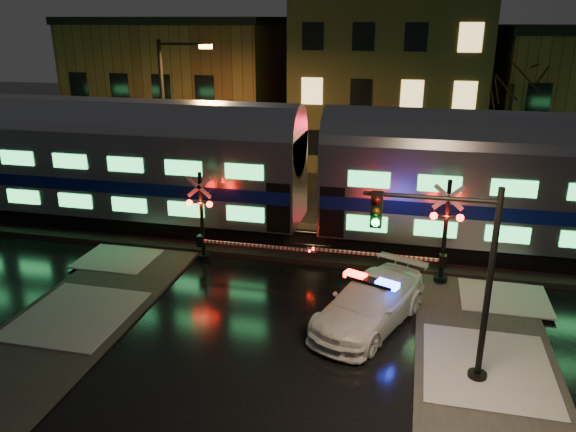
% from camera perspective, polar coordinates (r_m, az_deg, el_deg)
% --- Properties ---
extents(ground, '(120.00, 120.00, 0.00)m').
position_cam_1_polar(ground, '(20.22, -0.07, -8.33)').
color(ground, black).
rests_on(ground, ground).
extents(ballast, '(90.00, 4.20, 0.24)m').
position_cam_1_polar(ballast, '(24.61, 2.58, -2.77)').
color(ballast, black).
rests_on(ballast, ground).
extents(sidewalk_left, '(4.00, 20.00, 0.12)m').
position_cam_1_polar(sidewalk_left, '(18.16, -25.93, -13.80)').
color(sidewalk_left, '#2D2D2D').
rests_on(sidewalk_left, ground).
extents(building_left, '(14.00, 10.00, 9.00)m').
position_cam_1_polar(building_left, '(43.23, -10.53, 12.62)').
color(building_left, '#51371F').
rests_on(building_left, ground).
extents(building_mid, '(12.00, 11.00, 11.50)m').
position_cam_1_polar(building_mid, '(40.14, 10.37, 13.92)').
color(building_mid, brown).
rests_on(building_mid, ground).
extents(train, '(51.00, 3.12, 5.92)m').
position_cam_1_polar(train, '(23.58, 2.48, 4.61)').
color(train, black).
rests_on(train, ballast).
extents(police_car, '(3.94, 5.64, 1.68)m').
position_cam_1_polar(police_car, '(18.46, 8.31, -8.76)').
color(police_car, white).
rests_on(police_car, ground).
extents(crossing_signal_right, '(5.72, 0.65, 4.05)m').
position_cam_1_polar(crossing_signal_right, '(21.21, 14.61, -2.64)').
color(crossing_signal_right, black).
rests_on(crossing_signal_right, ground).
extents(crossing_signal_left, '(5.30, 0.63, 3.75)m').
position_cam_1_polar(crossing_signal_left, '(22.61, -7.94, -1.13)').
color(crossing_signal_left, black).
rests_on(crossing_signal_left, ground).
extents(traffic_light, '(3.60, 0.67, 5.56)m').
position_cam_1_polar(traffic_light, '(15.31, 16.53, -6.42)').
color(traffic_light, black).
rests_on(traffic_light, ground).
extents(streetlight, '(2.83, 0.30, 8.45)m').
position_cam_1_polar(streetlight, '(29.50, -11.99, 10.17)').
color(streetlight, black).
rests_on(streetlight, ground).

